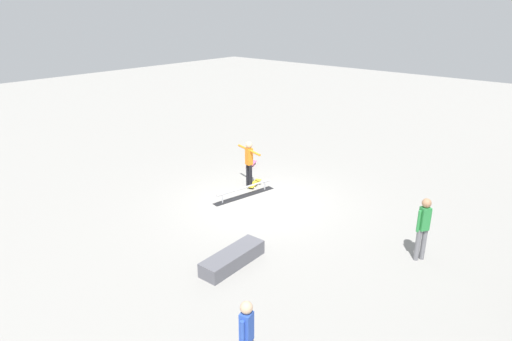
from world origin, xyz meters
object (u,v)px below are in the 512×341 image
object	(u,v)px
grind_rail	(244,192)
skate_ledge	(233,258)
skateboard_main	(255,183)
loose_skateboard_pink	(251,164)
bystander_blue_shirt	(247,336)
bystander_green_shirt	(423,226)
skater_main	(249,161)

from	to	relation	value
grind_rail	skate_ledge	bearing A→B (deg)	49.23
skateboard_main	loose_skateboard_pink	xyz separation A→B (m)	(-1.38, -1.38, 0.00)
skate_ledge	bystander_blue_shirt	xyz separation A→B (m)	(2.26, 2.51, 0.66)
skateboard_main	bystander_green_shirt	size ratio (longest dim) A/B	0.51
skateboard_main	loose_skateboard_pink	world-z (taller)	same
grind_rail	loose_skateboard_pink	bearing A→B (deg)	-132.33
bystander_green_shirt	bystander_blue_shirt	bearing A→B (deg)	-153.99
skater_main	bystander_blue_shirt	distance (m)	8.13
skater_main	bystander_green_shirt	size ratio (longest dim) A/B	1.00
skater_main	bystander_green_shirt	world-z (taller)	bystander_green_shirt
skate_ledge	skateboard_main	xyz separation A→B (m)	(-4.02, -2.86, -0.10)
grind_rail	skate_ledge	xyz separation A→B (m)	(3.13, 2.51, 0.04)
bystander_green_shirt	loose_skateboard_pink	size ratio (longest dim) A/B	1.97
skater_main	bystander_green_shirt	xyz separation A→B (m)	(0.67, 6.11, -0.03)
bystander_green_shirt	grind_rail	bearing A→B (deg)	123.35
bystander_blue_shirt	skateboard_main	bearing A→B (deg)	27.20
grind_rail	bystander_green_shirt	xyz separation A→B (m)	(-0.00, 5.71, 0.76)
grind_rail	loose_skateboard_pink	xyz separation A→B (m)	(-2.27, -1.73, -0.06)
grind_rail	skate_ledge	distance (m)	4.01
grind_rail	bystander_blue_shirt	bearing A→B (deg)	53.46
skateboard_main	loose_skateboard_pink	bearing A→B (deg)	-154.35
grind_rail	skater_main	bearing A→B (deg)	-139.10
skater_main	bystander_green_shirt	bearing A→B (deg)	-170.80
bystander_blue_shirt	skate_ledge	bearing A→B (deg)	34.69
grind_rail	skater_main	world-z (taller)	skater_main
bystander_green_shirt	loose_skateboard_pink	xyz separation A→B (m)	(-2.27, -7.44, -0.83)
skater_main	loose_skateboard_pink	size ratio (longest dim) A/B	1.96
bystander_blue_shirt	loose_skateboard_pink	xyz separation A→B (m)	(-7.66, -6.75, -0.76)
skater_main	loose_skateboard_pink	xyz separation A→B (m)	(-1.60, -1.33, -0.85)
skater_main	skateboard_main	distance (m)	0.88
grind_rail	loose_skateboard_pink	size ratio (longest dim) A/B	2.81
skate_ledge	skater_main	bearing A→B (deg)	-142.60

